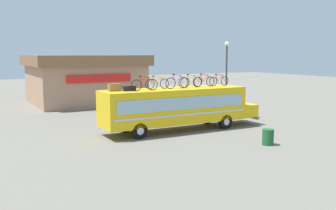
{
  "coord_description": "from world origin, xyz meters",
  "views": [
    {
      "loc": [
        -12.22,
        -21.27,
        5.02
      ],
      "look_at": [
        -0.49,
        0.0,
        1.74
      ],
      "focal_mm": 40.57,
      "sensor_mm": 36.0,
      "label": 1
    }
  ],
  "objects_px": {
    "rooftop_bicycle_1": "(145,84)",
    "luggage_bag_1": "(115,87)",
    "rooftop_bicycle_3": "(177,82)",
    "rooftop_bicycle_4": "(191,82)",
    "rooftop_bicycle_5": "(204,81)",
    "rooftop_bicycle_2": "(157,83)",
    "rooftop_bicycle_6": "(219,81)",
    "trash_bin": "(268,137)",
    "street_lamp": "(227,68)",
    "luggage_bag_2": "(129,88)",
    "bus": "(178,106)"
  },
  "relations": [
    {
      "from": "luggage_bag_2",
      "to": "rooftop_bicycle_6",
      "type": "distance_m",
      "value": 7.0
    },
    {
      "from": "luggage_bag_1",
      "to": "rooftop_bicycle_4",
      "type": "xyz_separation_m",
      "value": [
        5.37,
        -0.14,
        0.16
      ]
    },
    {
      "from": "rooftop_bicycle_4",
      "to": "rooftop_bicycle_6",
      "type": "distance_m",
      "value": 2.44
    },
    {
      "from": "luggage_bag_1",
      "to": "luggage_bag_2",
      "type": "distance_m",
      "value": 0.89
    },
    {
      "from": "rooftop_bicycle_1",
      "to": "street_lamp",
      "type": "bearing_deg",
      "value": 26.09
    },
    {
      "from": "rooftop_bicycle_6",
      "to": "street_lamp",
      "type": "distance_m",
      "value": 5.71
    },
    {
      "from": "rooftop_bicycle_3",
      "to": "luggage_bag_2",
      "type": "bearing_deg",
      "value": 179.48
    },
    {
      "from": "luggage_bag_2",
      "to": "trash_bin",
      "type": "relative_size",
      "value": 0.85
    },
    {
      "from": "bus",
      "to": "street_lamp",
      "type": "distance_m",
      "value": 8.92
    },
    {
      "from": "rooftop_bicycle_5",
      "to": "trash_bin",
      "type": "relative_size",
      "value": 1.92
    },
    {
      "from": "rooftop_bicycle_5",
      "to": "rooftop_bicycle_6",
      "type": "relative_size",
      "value": 1.04
    },
    {
      "from": "rooftop_bicycle_4",
      "to": "rooftop_bicycle_5",
      "type": "bearing_deg",
      "value": 10.98
    },
    {
      "from": "rooftop_bicycle_2",
      "to": "rooftop_bicycle_4",
      "type": "xyz_separation_m",
      "value": [
        2.47,
        -0.15,
        0.02
      ]
    },
    {
      "from": "rooftop_bicycle_3",
      "to": "rooftop_bicycle_4",
      "type": "bearing_deg",
      "value": 10.62
    },
    {
      "from": "rooftop_bicycle_1",
      "to": "rooftop_bicycle_2",
      "type": "height_order",
      "value": "rooftop_bicycle_1"
    },
    {
      "from": "rooftop_bicycle_1",
      "to": "luggage_bag_1",
      "type": "bearing_deg",
      "value": 157.76
    },
    {
      "from": "rooftop_bicycle_6",
      "to": "trash_bin",
      "type": "bearing_deg",
      "value": -100.9
    },
    {
      "from": "rooftop_bicycle_4",
      "to": "street_lamp",
      "type": "relative_size",
      "value": 0.28
    },
    {
      "from": "bus",
      "to": "trash_bin",
      "type": "relative_size",
      "value": 12.64
    },
    {
      "from": "bus",
      "to": "luggage_bag_2",
      "type": "distance_m",
      "value": 3.7
    },
    {
      "from": "rooftop_bicycle_4",
      "to": "street_lamp",
      "type": "height_order",
      "value": "street_lamp"
    },
    {
      "from": "rooftop_bicycle_1",
      "to": "rooftop_bicycle_4",
      "type": "bearing_deg",
      "value": 8.44
    },
    {
      "from": "rooftop_bicycle_2",
      "to": "rooftop_bicycle_5",
      "type": "relative_size",
      "value": 0.99
    },
    {
      "from": "rooftop_bicycle_4",
      "to": "rooftop_bicycle_6",
      "type": "height_order",
      "value": "rooftop_bicycle_4"
    },
    {
      "from": "street_lamp",
      "to": "luggage_bag_2",
      "type": "bearing_deg",
      "value": -157.27
    },
    {
      "from": "rooftop_bicycle_3",
      "to": "rooftop_bicycle_6",
      "type": "bearing_deg",
      "value": 6.39
    },
    {
      "from": "rooftop_bicycle_4",
      "to": "rooftop_bicycle_5",
      "type": "xyz_separation_m",
      "value": [
        1.21,
        0.24,
        -0.0
      ]
    },
    {
      "from": "rooftop_bicycle_2",
      "to": "luggage_bag_1",
      "type": "bearing_deg",
      "value": -179.66
    },
    {
      "from": "rooftop_bicycle_1",
      "to": "trash_bin",
      "type": "relative_size",
      "value": 2.01
    },
    {
      "from": "luggage_bag_1",
      "to": "rooftop_bicycle_1",
      "type": "distance_m",
      "value": 1.82
    },
    {
      "from": "rooftop_bicycle_1",
      "to": "rooftop_bicycle_5",
      "type": "xyz_separation_m",
      "value": [
        4.91,
        0.78,
        -0.01
      ]
    },
    {
      "from": "rooftop_bicycle_1",
      "to": "rooftop_bicycle_2",
      "type": "bearing_deg",
      "value": 29.71
    },
    {
      "from": "luggage_bag_2",
      "to": "rooftop_bicycle_4",
      "type": "distance_m",
      "value": 4.56
    },
    {
      "from": "luggage_bag_2",
      "to": "street_lamp",
      "type": "xyz_separation_m",
      "value": [
        10.83,
        4.54,
        0.94
      ]
    },
    {
      "from": "luggage_bag_1",
      "to": "luggage_bag_2",
      "type": "relative_size",
      "value": 0.99
    },
    {
      "from": "luggage_bag_2",
      "to": "rooftop_bicycle_6",
      "type": "height_order",
      "value": "rooftop_bicycle_6"
    },
    {
      "from": "rooftop_bicycle_4",
      "to": "rooftop_bicycle_5",
      "type": "height_order",
      "value": "rooftop_bicycle_4"
    },
    {
      "from": "bus",
      "to": "rooftop_bicycle_3",
      "type": "relative_size",
      "value": 6.66
    },
    {
      "from": "rooftop_bicycle_5",
      "to": "rooftop_bicycle_2",
      "type": "bearing_deg",
      "value": -178.72
    },
    {
      "from": "luggage_bag_2",
      "to": "rooftop_bicycle_5",
      "type": "distance_m",
      "value": 5.78
    },
    {
      "from": "rooftop_bicycle_2",
      "to": "trash_bin",
      "type": "relative_size",
      "value": 1.9
    },
    {
      "from": "rooftop_bicycle_4",
      "to": "rooftop_bicycle_5",
      "type": "relative_size",
      "value": 0.98
    },
    {
      "from": "luggage_bag_2",
      "to": "street_lamp",
      "type": "relative_size",
      "value": 0.13
    },
    {
      "from": "rooftop_bicycle_3",
      "to": "rooftop_bicycle_4",
      "type": "height_order",
      "value": "rooftop_bicycle_3"
    },
    {
      "from": "rooftop_bicycle_1",
      "to": "rooftop_bicycle_6",
      "type": "bearing_deg",
      "value": 6.78
    },
    {
      "from": "rooftop_bicycle_2",
      "to": "rooftop_bicycle_5",
      "type": "bearing_deg",
      "value": 1.28
    },
    {
      "from": "luggage_bag_2",
      "to": "rooftop_bicycle_2",
      "type": "bearing_deg",
      "value": 9.6
    },
    {
      "from": "street_lamp",
      "to": "rooftop_bicycle_6",
      "type": "bearing_deg",
      "value": -132.79
    },
    {
      "from": "rooftop_bicycle_4",
      "to": "rooftop_bicycle_3",
      "type": "bearing_deg",
      "value": -169.38
    },
    {
      "from": "rooftop_bicycle_2",
      "to": "rooftop_bicycle_3",
      "type": "height_order",
      "value": "rooftop_bicycle_3"
    }
  ]
}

